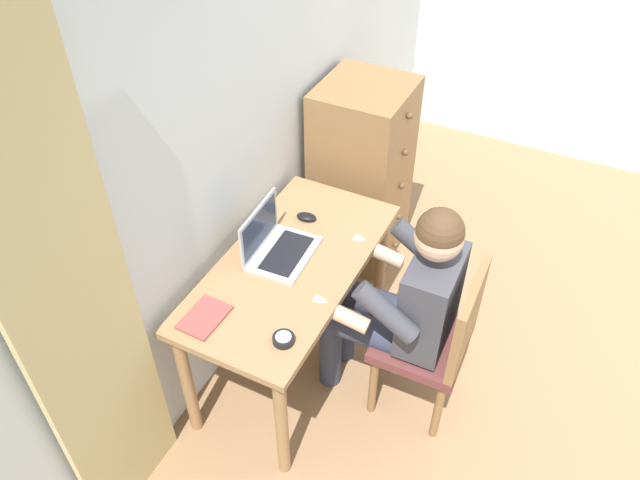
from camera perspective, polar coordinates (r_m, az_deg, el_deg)
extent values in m
cube|color=silver|center=(3.01, -4.89, 13.14)|extent=(4.80, 0.05, 2.50)
cube|color=#CCB77A|center=(2.25, -21.16, -7.08)|extent=(0.48, 0.03, 2.18)
cube|color=#9E754C|center=(2.84, -2.71, -2.38)|extent=(1.22, 0.60, 0.03)
cylinder|color=#9E754C|center=(2.74, -3.54, -16.70)|extent=(0.06, 0.06, 0.69)
cylinder|color=#9E754C|center=(3.38, 5.59, -2.29)|extent=(0.06, 0.06, 0.69)
cylinder|color=#9E754C|center=(2.92, -12.11, -12.75)|extent=(0.06, 0.06, 0.69)
cylinder|color=#9E754C|center=(3.53, -1.73, 0.14)|extent=(0.06, 0.06, 0.69)
cube|color=olive|center=(3.64, 3.83, 6.04)|extent=(0.51, 0.48, 1.13)
sphere|color=brown|center=(3.86, 6.97, -0.46)|extent=(0.04, 0.04, 0.04)
sphere|color=brown|center=(3.71, 7.26, 2.14)|extent=(0.04, 0.04, 0.04)
sphere|color=brown|center=(3.57, 7.56, 4.95)|extent=(0.04, 0.04, 0.04)
sphere|color=brown|center=(3.45, 7.89, 7.97)|extent=(0.04, 0.04, 0.04)
sphere|color=brown|center=(3.33, 8.25, 11.22)|extent=(0.04, 0.04, 0.04)
cube|color=brown|center=(2.94, 9.33, -9.10)|extent=(0.43, 0.41, 0.05)
cube|color=olive|center=(2.75, 13.44, -7.11)|extent=(0.42, 0.05, 0.42)
cylinder|color=olive|center=(3.24, 7.14, -8.65)|extent=(0.04, 0.04, 0.40)
cylinder|color=olive|center=(3.04, 4.91, -13.14)|extent=(0.04, 0.04, 0.40)
cylinder|color=olive|center=(3.21, 12.60, -10.39)|extent=(0.04, 0.04, 0.40)
cylinder|color=olive|center=(3.00, 10.79, -15.09)|extent=(0.04, 0.04, 0.40)
cylinder|color=#33384C|center=(3.00, 5.97, -6.03)|extent=(0.15, 0.40, 0.14)
cylinder|color=#33384C|center=(2.88, 4.69, -8.43)|extent=(0.15, 0.40, 0.14)
cylinder|color=#33384C|center=(3.22, 2.33, -7.78)|extent=(0.11, 0.11, 0.47)
cylinder|color=#33384C|center=(3.11, 0.98, -10.05)|extent=(0.11, 0.11, 0.47)
cube|color=#3F3F47|center=(2.73, 10.15, -5.49)|extent=(0.36, 0.21, 0.46)
cylinder|color=#3F3F47|center=(2.85, 9.21, -0.62)|extent=(0.10, 0.30, 0.25)
cylinder|color=#3F3F47|center=(2.55, 6.08, -6.64)|extent=(0.10, 0.30, 0.25)
cylinder|color=#DBAD8E|center=(2.96, 5.34, -1.04)|extent=(0.08, 0.27, 0.11)
cylinder|color=#DBAD8E|center=(2.67, 1.89, -6.82)|extent=(0.08, 0.27, 0.11)
sphere|color=#DBAD8E|center=(2.49, 10.90, 0.25)|extent=(0.20, 0.20, 0.20)
sphere|color=#513823|center=(2.47, 10.99, 0.78)|extent=(0.20, 0.20, 0.20)
cube|color=#B7BABF|center=(2.86, -3.27, -1.29)|extent=(0.35, 0.26, 0.02)
cube|color=black|center=(2.85, -3.10, -1.19)|extent=(0.29, 0.17, 0.00)
cube|color=#B7BABF|center=(2.83, -5.64, 1.17)|extent=(0.34, 0.03, 0.22)
cube|color=#2D3851|center=(2.82, -5.53, 1.14)|extent=(0.31, 0.02, 0.18)
ellipsoid|color=black|center=(3.05, -1.26, 2.14)|extent=(0.07, 0.11, 0.03)
cylinder|color=black|center=(2.51, -3.37, -9.10)|extent=(0.09, 0.09, 0.03)
cylinder|color=silver|center=(2.49, -3.39, -8.87)|extent=(0.06, 0.06, 0.00)
cube|color=#994742|center=(2.63, -10.57, -6.99)|extent=(0.22, 0.16, 0.01)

